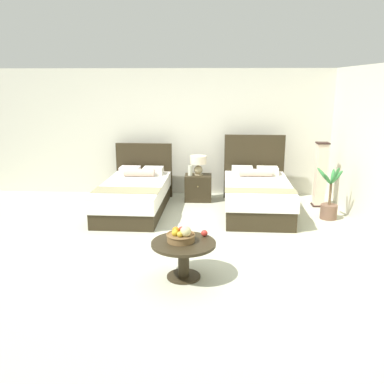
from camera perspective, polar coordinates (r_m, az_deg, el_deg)
ground_plane at (r=6.33m, az=-0.02°, el=-6.74°), size 9.22×9.23×0.02m
wall_back at (r=8.76m, az=0.75°, el=8.13°), size 9.22×0.12×2.59m
wall_side_right at (r=6.86m, az=24.40°, el=4.93°), size 0.12×4.83×2.59m
bed_near_window at (r=7.74m, az=-7.86°, el=-0.38°), size 1.20×2.22×1.11m
bed_near_corner at (r=7.67m, az=8.86°, el=-0.38°), size 1.25×2.11×1.30m
nightstand at (r=8.36m, az=0.85°, el=0.60°), size 0.53×0.45×0.52m
table_lamp at (r=8.27m, az=0.87°, el=4.07°), size 0.32×0.32×0.38m
vase at (r=8.24m, az=-0.25°, el=2.97°), size 0.09×0.09×0.20m
coffee_table at (r=5.06m, az=-1.16°, el=-8.20°), size 0.78×0.78×0.46m
fruit_bowl at (r=5.02m, az=-1.48°, el=-5.98°), size 0.35×0.35×0.21m
loose_apple at (r=5.19m, az=1.70°, el=-5.65°), size 0.08×0.08×0.08m
floor_lamp_corner at (r=8.26m, az=17.17°, el=2.28°), size 0.23×0.23×1.23m
potted_palm at (r=7.60m, az=18.29°, el=-1.54°), size 0.45×0.47×0.98m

